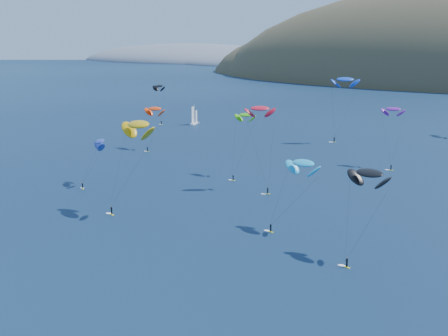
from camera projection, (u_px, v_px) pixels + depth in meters
headland at (205, 63)px, 955.35m from camera, size 460.00×250.00×60.00m
sailboat at (194, 123)px, 300.24m from camera, size 8.20×7.07×9.89m
kitesurfer_1 at (155, 109)px, 236.12m from camera, size 9.41×10.23×17.71m
kitesurfer_2 at (138, 124)px, 150.93m from camera, size 12.88×11.55×24.97m
kitesurfer_3 at (245, 115)px, 192.47m from camera, size 7.13×12.27×20.50m
kitesurfer_4 at (345, 79)px, 247.48m from camera, size 11.79×10.07×28.22m
kitesurfer_5 at (303, 163)px, 138.49m from camera, size 10.23×10.12×17.62m
kitesurfer_6 at (393, 109)px, 205.47m from camera, size 7.90×11.25×20.84m
kitesurfer_7 at (369, 173)px, 121.50m from camera, size 10.17×12.82×19.27m
kitesurfer_9 at (260, 108)px, 174.44m from camera, size 11.19×10.72×24.99m
kitesurfer_10 at (100, 141)px, 180.64m from camera, size 9.03×12.59×14.90m
kitesurfer_12 at (159, 86)px, 299.91m from camera, size 9.10×6.61×20.50m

